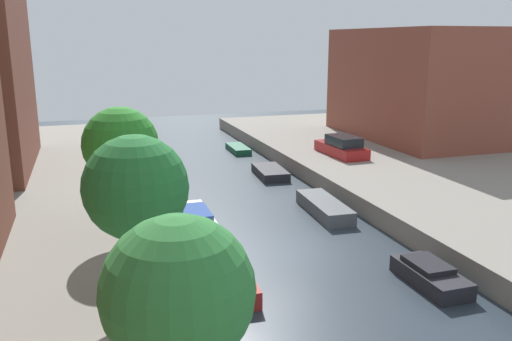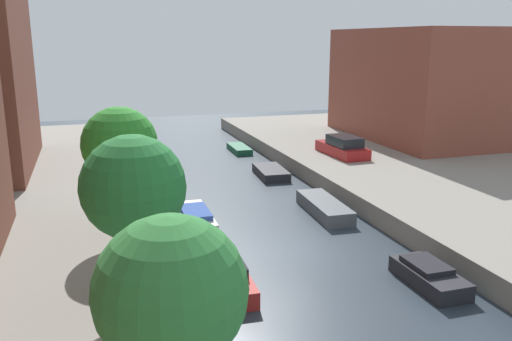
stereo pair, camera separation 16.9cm
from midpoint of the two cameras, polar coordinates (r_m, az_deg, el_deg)
ground_plane at (r=22.56m, az=3.43°, el=-8.64°), size 84.00×84.00×0.00m
low_block_right at (r=44.57m, az=17.53°, el=8.85°), size 10.00×14.53×8.46m
street_tree_1 at (r=8.97m, az=-8.89°, el=-12.77°), size 2.56×2.56×4.93m
street_tree_2 at (r=15.61m, az=-13.05°, el=-1.85°), size 3.05×3.05×5.04m
street_tree_3 at (r=21.35m, az=-14.52°, el=2.62°), size 2.96×2.96×5.14m
parked_car at (r=36.41m, az=9.06°, el=2.50°), size 2.01×4.59×1.36m
moored_boat_left_2 at (r=19.37m, az=-3.25°, el=-11.23°), size 1.59×3.94×0.99m
moored_boat_left_3 at (r=25.79m, az=-6.75°, el=-4.99°), size 1.52×4.22×0.78m
moored_boat_right_2 at (r=20.49m, az=17.92°, el=-10.64°), size 1.40×3.20×0.82m
moored_boat_right_3 at (r=27.31m, az=7.16°, el=-3.91°), size 1.70×4.64×0.68m
moored_boat_right_4 at (r=34.41m, az=1.39°, el=-0.19°), size 1.93×3.66×0.55m
moored_boat_right_5 at (r=42.09m, az=-2.04°, el=2.34°), size 1.32×3.48×0.46m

